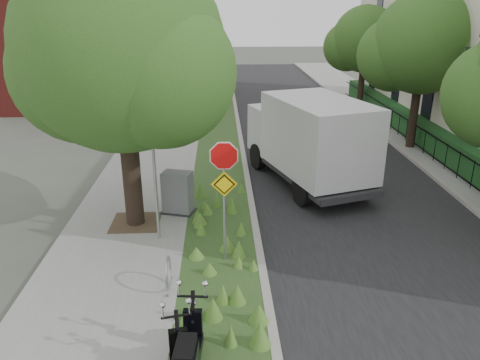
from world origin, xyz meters
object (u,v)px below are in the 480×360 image
at_px(scooter_far, 187,360).
at_px(utility_cabinet, 178,193).
at_px(sign_assembly, 224,178).
at_px(box_truck, 310,137).

height_order(scooter_far, utility_cabinet, utility_cabinet).
xyz_separation_m(sign_assembly, scooter_far, (-0.69, -4.00, -1.77)).
distance_m(scooter_far, utility_cabinet, 6.95).
xyz_separation_m(scooter_far, utility_cabinet, (-0.71, 6.92, 0.19)).
distance_m(sign_assembly, box_truck, 6.23).
xyz_separation_m(sign_assembly, utility_cabinet, (-1.40, 2.92, -1.59)).
bearing_deg(box_truck, sign_assembly, -119.54).
bearing_deg(sign_assembly, scooter_far, -99.86).
relative_size(sign_assembly, box_truck, 0.50).
height_order(sign_assembly, scooter_far, sign_assembly).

